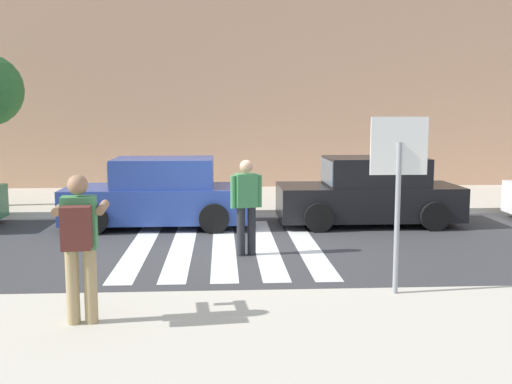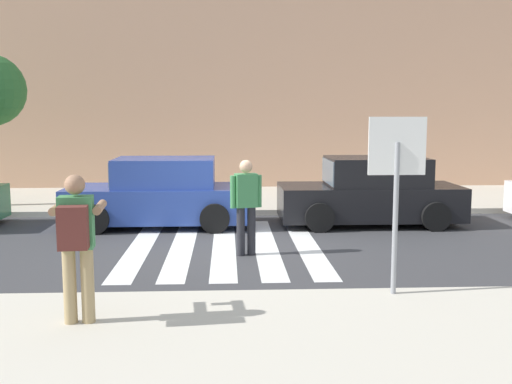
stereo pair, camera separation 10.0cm
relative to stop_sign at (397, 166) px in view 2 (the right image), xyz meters
The scene contains 13 objects.
ground_plane 4.52m from the stop_sign, 123.75° to the left, with size 120.00×120.00×0.00m, color #38383A.
sidewalk_far 9.87m from the stop_sign, 103.66° to the left, with size 60.00×4.80×0.14m, color beige.
building_facade_far 14.17m from the stop_sign, 99.41° to the left, with size 56.00×4.00×7.89m, color tan.
crosswalk_stripe_0 5.64m from the stop_sign, 136.99° to the left, with size 0.44×5.20×0.01m, color silver.
crosswalk_stripe_1 5.12m from the stop_sign, 130.42° to the left, with size 0.44×5.20×0.01m, color silver.
crosswalk_stripe_2 4.68m from the stop_sign, 122.27° to the left, with size 0.44×5.20×0.01m, color silver.
crosswalk_stripe_3 4.34m from the stop_sign, 112.34° to the left, with size 0.44×5.20×0.01m, color silver.
crosswalk_stripe_4 4.13m from the stop_sign, 100.79° to the left, with size 0.44×5.20×0.01m, color silver.
stop_sign is the anchor object (origin of this frame).
photographer_with_backpack 4.11m from the stop_sign, 166.04° to the right, with size 0.63×0.88×1.72m.
pedestrian_crossing 3.54m from the stop_sign, 123.47° to the left, with size 0.57×0.32×1.72m.
parked_car_blue 6.93m from the stop_sign, 123.01° to the left, with size 4.10×1.92×1.55m.
parked_car_black 5.94m from the stop_sign, 79.42° to the left, with size 4.10×1.92×1.55m.
Camera 2 is at (0.07, -11.15, 2.55)m, focal length 42.00 mm.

